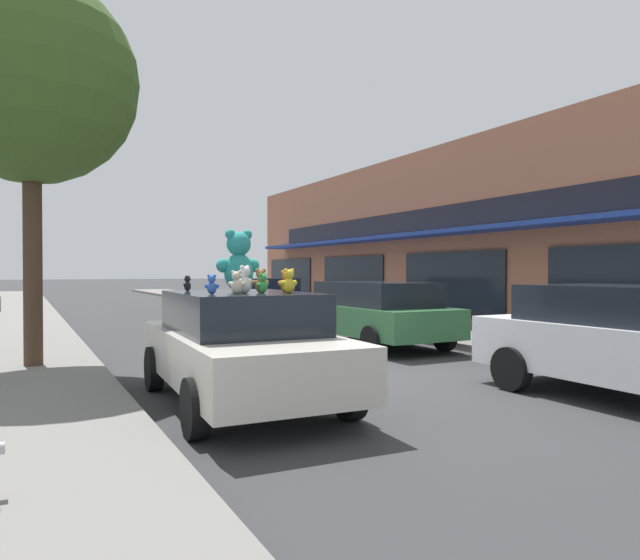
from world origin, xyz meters
The scene contains 17 objects.
ground_plane centered at (0.00, 0.00, 0.00)m, with size 260.00×260.00×0.00m, color #333335.
sidewalk_far centered at (5.29, 0.00, 0.08)m, with size 3.09×90.00×0.16m.
storefront_row centered at (14.38, 5.68, 2.92)m, with size 16.23×29.98×5.85m.
plush_art_car centered at (-2.39, -0.78, 0.80)m, with size 2.22×4.49×1.51m.
teddy_bear_giant centered at (-2.31, -0.49, 1.93)m, with size 0.63×0.39×0.87m.
teddy_bear_green centered at (-2.24, -1.21, 1.64)m, with size 0.20×0.14×0.26m.
teddy_bear_blue centered at (-2.94, -1.29, 1.63)m, with size 0.19×0.14×0.25m.
teddy_bear_orange centered at (-1.86, -1.10, 1.66)m, with size 0.23×0.15×0.30m.
teddy_bear_cream centered at (-2.64, -1.32, 1.65)m, with size 0.22×0.18×0.29m.
teddy_bear_white centered at (-2.48, -1.18, 1.69)m, with size 0.27×0.21×0.36m.
teddy_bear_black centered at (-2.92, -0.04, 1.62)m, with size 0.15×0.16×0.22m.
teddy_bear_brown centered at (-2.21, -1.07, 1.67)m, with size 0.24×0.16×0.32m.
teddy_bear_yellow centered at (-1.96, -1.42, 1.67)m, with size 0.24×0.15×0.32m.
parked_car_far_left centered at (2.44, -3.22, 0.87)m, with size 2.10×4.31×1.60m.
parked_car_far_center centered at (2.44, 3.26, 0.85)m, with size 2.13×4.33×1.54m.
parked_car_far_right centered at (2.44, 10.17, 0.82)m, with size 2.12×4.04×1.56m.
street_tree centered at (-4.84, 2.98, 5.09)m, with size 3.59×3.59×6.75m.
Camera 1 is at (-5.01, -8.10, 1.80)m, focal length 32.00 mm.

